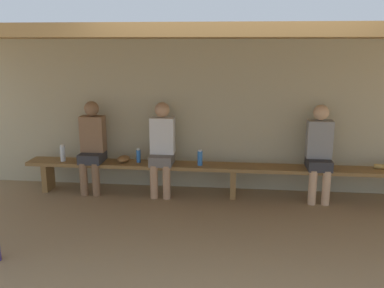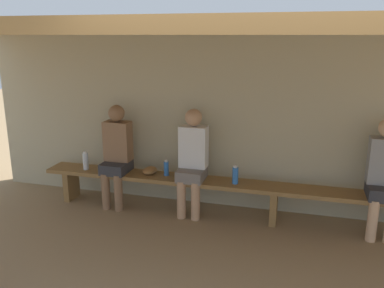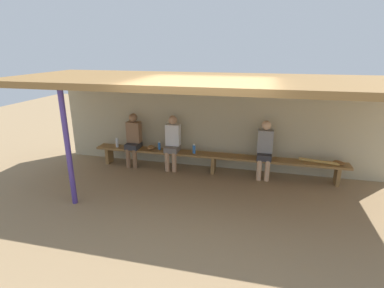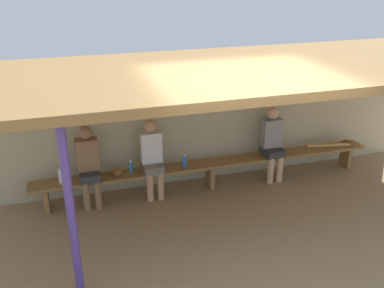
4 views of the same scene
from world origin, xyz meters
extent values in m
plane|color=#937754|center=(0.00, 0.00, 0.00)|extent=(24.00, 24.00, 0.00)
cube|color=#B7AD8C|center=(0.00, 2.00, 1.10)|extent=(8.00, 0.20, 2.20)
cube|color=olive|center=(0.00, 0.70, 2.26)|extent=(8.00, 2.80, 0.12)
cylinder|color=#4C388C|center=(-2.36, -0.55, 1.10)|extent=(0.10, 0.10, 2.20)
cube|color=olive|center=(0.00, 1.55, 0.43)|extent=(6.00, 0.36, 0.05)
cube|color=olive|center=(-2.75, 1.55, 0.21)|extent=(0.08, 0.29, 0.41)
cube|color=olive|center=(0.00, 1.55, 0.21)|extent=(0.08, 0.29, 0.41)
cube|color=olive|center=(2.75, 1.55, 0.21)|extent=(0.08, 0.29, 0.41)
cube|color=slate|center=(-1.02, 1.53, 0.53)|extent=(0.32, 0.40, 0.14)
cylinder|color=tan|center=(-1.11, 1.37, 0.24)|extent=(0.11, 0.11, 0.48)
cylinder|color=tan|center=(-0.93, 1.37, 0.24)|extent=(0.11, 0.11, 0.48)
cube|color=white|center=(-1.02, 1.61, 0.86)|extent=(0.34, 0.20, 0.52)
sphere|color=tan|center=(-1.02, 1.61, 1.23)|extent=(0.21, 0.21, 0.21)
cube|color=#333338|center=(-2.04, 1.53, 0.53)|extent=(0.32, 0.40, 0.14)
cylinder|color=#8C6647|center=(-2.13, 1.37, 0.24)|extent=(0.11, 0.11, 0.48)
cylinder|color=#8C6647|center=(-1.95, 1.37, 0.24)|extent=(0.11, 0.11, 0.48)
cube|color=#8C6647|center=(-2.04, 1.61, 0.86)|extent=(0.34, 0.20, 0.52)
sphere|color=#8C6647|center=(-2.04, 1.61, 1.23)|extent=(0.21, 0.21, 0.21)
cube|color=#333338|center=(1.16, 1.53, 0.53)|extent=(0.32, 0.40, 0.14)
cylinder|color=#DBAD84|center=(1.07, 1.37, 0.24)|extent=(0.11, 0.11, 0.48)
cylinder|color=#DBAD84|center=(1.25, 1.37, 0.24)|extent=(0.11, 0.11, 0.48)
cube|color=gray|center=(1.16, 1.61, 0.86)|extent=(0.34, 0.20, 0.52)
sphere|color=#DBAD84|center=(1.16, 1.61, 1.23)|extent=(0.21, 0.21, 0.21)
cylinder|color=blue|center=(-1.37, 1.58, 0.55)|extent=(0.06, 0.06, 0.18)
cylinder|color=white|center=(-1.37, 1.58, 0.65)|extent=(0.04, 0.04, 0.02)
cylinder|color=silver|center=(-2.48, 1.52, 0.57)|extent=(0.07, 0.07, 0.22)
cylinder|color=white|center=(-2.48, 1.52, 0.69)|extent=(0.05, 0.05, 0.02)
cylinder|color=blue|center=(-0.47, 1.52, 0.56)|extent=(0.07, 0.07, 0.20)
cylinder|color=white|center=(-0.47, 1.52, 0.68)|extent=(0.05, 0.05, 0.02)
ellipsoid|color=brown|center=(2.73, 1.54, 0.51)|extent=(0.29, 0.28, 0.09)
ellipsoid|color=olive|center=(-1.59, 1.58, 0.51)|extent=(0.19, 0.25, 0.09)
cylinder|color=tan|center=(2.34, 1.55, 0.49)|extent=(0.83, 0.22, 0.07)
camera|label=1|loc=(0.04, -4.24, 2.17)|focal=39.84mm
camera|label=2|loc=(0.25, -3.05, 2.20)|focal=37.89mm
camera|label=3|loc=(1.06, -5.02, 2.87)|focal=27.84mm
camera|label=4|loc=(-2.28, -4.90, 3.73)|focal=41.00mm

